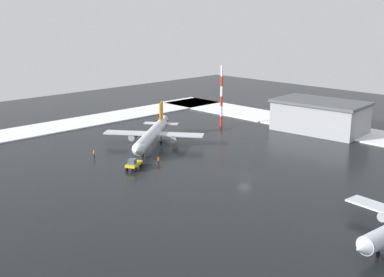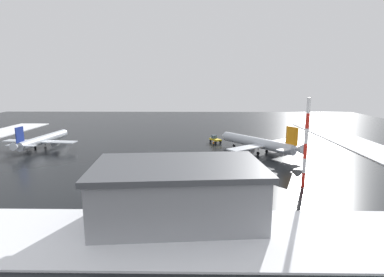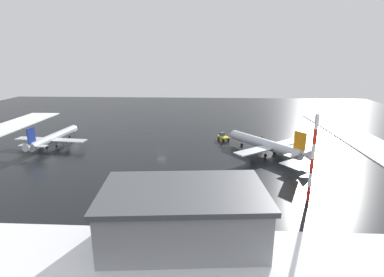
{
  "view_description": "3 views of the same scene",
  "coord_description": "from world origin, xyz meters",
  "px_view_note": "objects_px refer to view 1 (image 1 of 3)",
  "views": [
    {
      "loc": [
        -59.66,
        72.91,
        32.33
      ],
      "look_at": [
        18.02,
        -2.3,
        4.2
      ],
      "focal_mm": 45.0,
      "sensor_mm": 36.0,
      "label": 1
    },
    {
      "loc": [
        13.07,
        -87.36,
        20.76
      ],
      "look_at": [
        11.73,
        -3.66,
        4.76
      ],
      "focal_mm": 28.0,
      "sensor_mm": 36.0,
      "label": 2
    },
    {
      "loc": [
        13.75,
        -86.03,
        28.23
      ],
      "look_at": [
        9.56,
        -3.95,
        5.32
      ],
      "focal_mm": 28.0,
      "sensor_mm": 36.0,
      "label": 3
    }
  ],
  "objects_px": {
    "airplane_far_rear": "(152,135)",
    "pushback_tug": "(134,164)",
    "antenna_mast": "(222,96)",
    "ground_crew_mid_apron": "(159,160)",
    "ground_crew_by_nose_gear": "(94,153)",
    "cargo_hangar": "(320,116)"
  },
  "relations": [
    {
      "from": "ground_crew_mid_apron",
      "to": "cargo_hangar",
      "type": "bearing_deg",
      "value": -19.5
    },
    {
      "from": "airplane_far_rear",
      "to": "ground_crew_by_nose_gear",
      "type": "relative_size",
      "value": 15.23
    },
    {
      "from": "pushback_tug",
      "to": "antenna_mast",
      "type": "distance_m",
      "value": 46.96
    },
    {
      "from": "ground_crew_by_nose_gear",
      "to": "cargo_hangar",
      "type": "distance_m",
      "value": 64.05
    },
    {
      "from": "ground_crew_mid_apron",
      "to": "cargo_hangar",
      "type": "xyz_separation_m",
      "value": [
        -8.14,
        -52.48,
        3.47
      ]
    },
    {
      "from": "antenna_mast",
      "to": "pushback_tug",
      "type": "bearing_deg",
      "value": 108.78
    },
    {
      "from": "ground_crew_by_nose_gear",
      "to": "antenna_mast",
      "type": "height_order",
      "value": "antenna_mast"
    },
    {
      "from": "antenna_mast",
      "to": "airplane_far_rear",
      "type": "bearing_deg",
      "value": 96.34
    },
    {
      "from": "airplane_far_rear",
      "to": "antenna_mast",
      "type": "height_order",
      "value": "antenna_mast"
    },
    {
      "from": "ground_crew_mid_apron",
      "to": "antenna_mast",
      "type": "bearing_deg",
      "value": 12.11
    },
    {
      "from": "airplane_far_rear",
      "to": "antenna_mast",
      "type": "distance_m",
      "value": 29.88
    },
    {
      "from": "pushback_tug",
      "to": "antenna_mast",
      "type": "bearing_deg",
      "value": 169.93
    },
    {
      "from": "cargo_hangar",
      "to": "pushback_tug",
      "type": "bearing_deg",
      "value": 76.19
    },
    {
      "from": "antenna_mast",
      "to": "cargo_hangar",
      "type": "xyz_separation_m",
      "value": [
        -23.97,
        -14.8,
        -4.44
      ]
    },
    {
      "from": "cargo_hangar",
      "to": "ground_crew_mid_apron",
      "type": "bearing_deg",
      "value": 76.15
    },
    {
      "from": "pushback_tug",
      "to": "antenna_mast",
      "type": "height_order",
      "value": "antenna_mast"
    },
    {
      "from": "ground_crew_by_nose_gear",
      "to": "cargo_hangar",
      "type": "relative_size",
      "value": 0.07
    },
    {
      "from": "pushback_tug",
      "to": "ground_crew_mid_apron",
      "type": "relative_size",
      "value": 2.98
    },
    {
      "from": "cargo_hangar",
      "to": "antenna_mast",
      "type": "bearing_deg",
      "value": 26.65
    },
    {
      "from": "airplane_far_rear",
      "to": "ground_crew_by_nose_gear",
      "type": "height_order",
      "value": "airplane_far_rear"
    },
    {
      "from": "ground_crew_mid_apron",
      "to": "antenna_mast",
      "type": "xyz_separation_m",
      "value": [
        15.83,
        -37.68,
        7.91
      ]
    },
    {
      "from": "airplane_far_rear",
      "to": "pushback_tug",
      "type": "relative_size",
      "value": 5.11
    }
  ]
}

